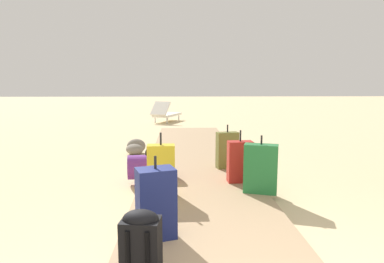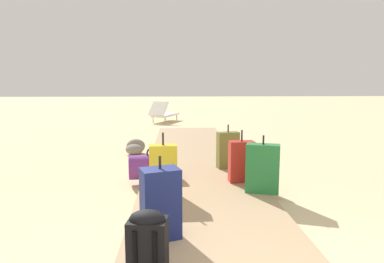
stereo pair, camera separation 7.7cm
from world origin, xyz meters
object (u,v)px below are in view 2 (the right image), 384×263
at_px(suitcase_navy, 161,203).
at_px(suitcase_red, 241,161).
at_px(suitcase_olive, 228,150).
at_px(lounge_chair, 164,113).
at_px(suitcase_green, 263,168).
at_px(duffel_bag_purple, 152,167).
at_px(backpack_black, 148,242).
at_px(suitcase_yellow, 163,171).

bearing_deg(suitcase_navy, suitcase_red, 58.12).
xyz_separation_m(suitcase_olive, lounge_chair, (-1.31, 7.25, -0.05)).
xyz_separation_m(suitcase_navy, suitcase_green, (1.25, 1.23, -0.01)).
height_order(duffel_bag_purple, backpack_black, backpack_black).
height_order(duffel_bag_purple, suitcase_red, suitcase_red).
bearing_deg(backpack_black, suitcase_olive, 71.33).
xyz_separation_m(suitcase_navy, backpack_black, (-0.07, -0.63, -0.06)).
bearing_deg(lounge_chair, suitcase_navy, -88.14).
bearing_deg(suitcase_yellow, lounge_chair, 92.00).
distance_m(duffel_bag_purple, lounge_chair, 7.84).
height_order(suitcase_yellow, suitcase_red, suitcase_yellow).
bearing_deg(suitcase_green, suitcase_yellow, -176.07).
xyz_separation_m(suitcase_navy, suitcase_olive, (1.00, 2.51, -0.02)).
bearing_deg(suitcase_navy, duffel_bag_purple, 96.18).
bearing_deg(suitcase_olive, suitcase_red, -84.90).
xyz_separation_m(duffel_bag_purple, suitcase_green, (1.46, -0.70, 0.14)).
relative_size(suitcase_yellow, suitcase_olive, 1.11).
distance_m(suitcase_navy, duffel_bag_purple, 1.94).
distance_m(suitcase_red, lounge_chair, 8.16).
bearing_deg(suitcase_red, suitcase_olive, 95.10).
bearing_deg(lounge_chair, suitcase_red, -80.23).
xyz_separation_m(suitcase_navy, lounge_chair, (-0.32, 9.76, -0.08)).
bearing_deg(suitcase_olive, lounge_chair, 100.28).
bearing_deg(suitcase_red, suitcase_navy, -121.88).
relative_size(duffel_bag_purple, lounge_chair, 0.43).
bearing_deg(suitcase_olive, backpack_black, -108.67).
relative_size(suitcase_red, suitcase_green, 1.00).
bearing_deg(suitcase_olive, duffel_bag_purple, -154.04).
distance_m(suitcase_navy, suitcase_yellow, 1.14).
bearing_deg(lounge_chair, duffel_bag_purple, -89.21).
distance_m(suitcase_navy, lounge_chair, 9.77).
bearing_deg(duffel_bag_purple, lounge_chair, 90.79).
height_order(suitcase_navy, duffel_bag_purple, suitcase_navy).
bearing_deg(backpack_black, suitcase_yellow, 88.38).
xyz_separation_m(suitcase_red, suitcase_olive, (-0.07, 0.80, 0.01)).
bearing_deg(suitcase_green, suitcase_olive, 101.08).
height_order(suitcase_red, suitcase_olive, suitcase_red).
distance_m(suitcase_yellow, suitcase_olive, 1.70).
relative_size(suitcase_red, backpack_black, 1.47).
xyz_separation_m(suitcase_navy, suitcase_yellow, (-0.01, 1.14, 0.00)).
distance_m(suitcase_navy, backpack_black, 0.64).
relative_size(suitcase_red, lounge_chair, 0.45).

